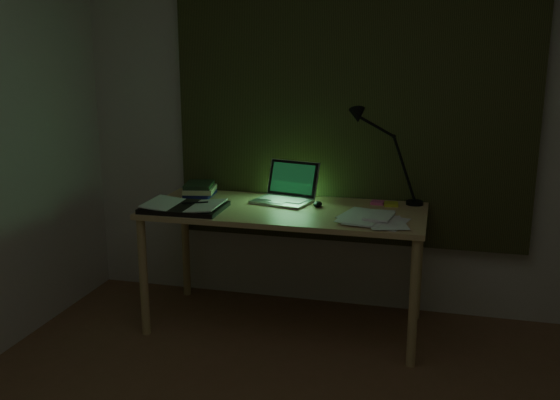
% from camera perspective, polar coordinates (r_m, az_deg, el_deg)
% --- Properties ---
extents(wall_back, '(3.50, 0.00, 2.50)m').
position_cam_1_polar(wall_back, '(3.92, 6.47, 7.73)').
color(wall_back, silver).
rests_on(wall_back, ground).
extents(curtain, '(2.20, 0.06, 2.00)m').
position_cam_1_polar(curtain, '(3.87, 6.47, 10.62)').
color(curtain, '#33371B').
rests_on(curtain, wall_back).
extents(desk, '(1.62, 0.71, 0.74)m').
position_cam_1_polar(desk, '(3.76, 0.46, -6.25)').
color(desk, tan).
rests_on(desk, floor).
extents(laptop, '(0.41, 0.44, 0.24)m').
position_cam_1_polar(laptop, '(3.75, 0.17, 1.53)').
color(laptop, '#A8A8AD').
rests_on(laptop, desk).
extents(open_textbook, '(0.46, 0.34, 0.04)m').
position_cam_1_polar(open_textbook, '(3.66, -8.75, -0.58)').
color(open_textbook, silver).
rests_on(open_textbook, desk).
extents(book_stack, '(0.19, 0.23, 0.09)m').
position_cam_1_polar(book_stack, '(3.99, -7.29, 1.03)').
color(book_stack, silver).
rests_on(book_stack, desk).
extents(loose_papers, '(0.38, 0.39, 0.02)m').
position_cam_1_polar(loose_papers, '(3.48, 8.28, -1.48)').
color(loose_papers, white).
rests_on(loose_papers, desk).
extents(mouse, '(0.07, 0.09, 0.03)m').
position_cam_1_polar(mouse, '(3.68, 3.46, -0.39)').
color(mouse, black).
rests_on(mouse, desk).
extents(sticky_yellow, '(0.09, 0.09, 0.02)m').
position_cam_1_polar(sticky_yellow, '(3.77, 10.12, -0.38)').
color(sticky_yellow, '#CCD52C').
rests_on(sticky_yellow, desk).
extents(sticky_pink, '(0.08, 0.08, 0.02)m').
position_cam_1_polar(sticky_pink, '(3.80, 8.92, -0.23)').
color(sticky_pink, pink).
rests_on(sticky_pink, desk).
extents(desk_lamp, '(0.41, 0.34, 0.56)m').
position_cam_1_polar(desk_lamp, '(3.77, 12.41, 3.72)').
color(desk_lamp, black).
rests_on(desk_lamp, desk).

